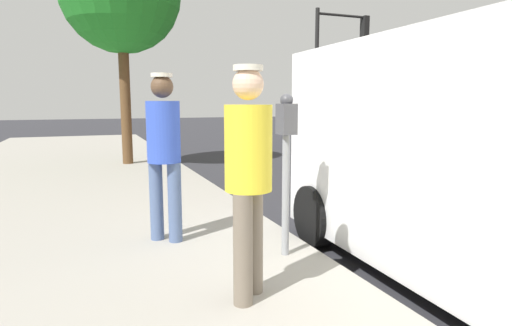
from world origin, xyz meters
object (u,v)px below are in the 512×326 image
Objects in this scene: pedestrian_in_blue at (164,146)px; traffic_light_corner at (335,54)px; parking_meter_near at (286,147)px; pedestrian_in_yellow at (248,169)px.

traffic_light_corner is (-8.64, -10.59, 2.37)m from pedestrian_in_blue.
parking_meter_near is 0.29× the size of traffic_light_corner.
traffic_light_corner reaches higher than pedestrian_in_yellow.
parking_meter_near is 1.29m from pedestrian_in_blue.
pedestrian_in_yellow is 0.33× the size of traffic_light_corner.
traffic_light_corner reaches higher than pedestrian_in_blue.
pedestrian_in_blue is (0.98, -0.85, -0.04)m from parking_meter_near.
pedestrian_in_yellow is 14.91m from traffic_light_corner.
parking_meter_near is 0.97m from pedestrian_in_yellow.
parking_meter_near is at bearing -131.98° from pedestrian_in_yellow.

